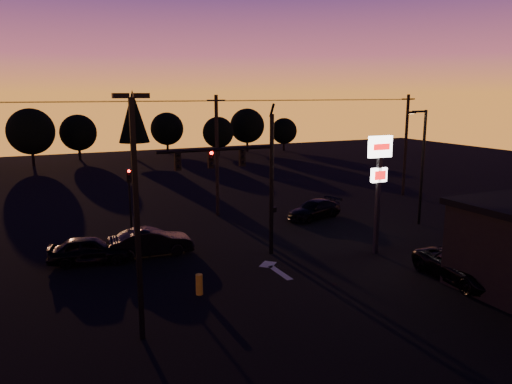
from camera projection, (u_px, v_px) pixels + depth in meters
ground at (280, 281)px, 24.69m from camera, size 120.00×120.00×0.00m
lane_arrow at (274, 269)px, 26.38m from camera, size 1.20×3.10×0.01m
traffic_signal_mast at (246, 171)px, 27.23m from camera, size 6.79×0.52×8.58m
secondary_signal at (130, 192)px, 32.25m from camera, size 0.30×0.31×4.35m
parking_lot_light at (136, 203)px, 17.88m from camera, size 1.25×0.30×9.14m
pylon_sign at (379, 170)px, 27.97m from camera, size 1.50×0.28×6.80m
streetlight at (422, 162)px, 34.49m from camera, size 1.55×0.35×8.00m
utility_pole_1 at (217, 155)px, 37.06m from camera, size 1.40×0.26×9.00m
utility_pole_2 at (406, 145)px, 44.54m from camera, size 1.40×0.26×9.00m
power_wires at (216, 101)px, 36.28m from camera, size 36.00×1.22×0.07m
bollard at (199, 284)px, 22.93m from camera, size 0.32×0.32×0.97m
tree_2 at (31, 132)px, 62.31m from camera, size 5.77×5.78×7.26m
tree_3 at (78, 133)px, 68.48m from camera, size 4.95×4.95×6.22m
tree_4 at (133, 117)px, 68.30m from camera, size 4.18×4.18×9.50m
tree_5 at (167, 129)px, 75.66m from camera, size 4.95×4.95×6.22m
tree_6 at (218, 132)px, 72.89m from camera, size 4.54×4.54×5.71m
tree_7 at (247, 126)px, 77.92m from camera, size 5.36×5.36×6.74m
tree_8 at (284, 131)px, 79.71m from camera, size 4.12×4.12×5.19m
car_left at (90, 250)px, 27.15m from camera, size 4.67×2.65×1.50m
car_mid at (151, 242)px, 28.47m from camera, size 4.76×1.88×1.54m
car_right at (314, 209)px, 36.87m from camera, size 4.94×3.09×1.33m
suv_parked at (462, 267)px, 24.53m from camera, size 2.93×5.50×1.47m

